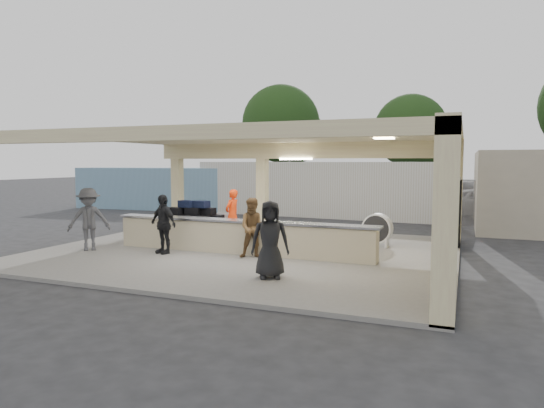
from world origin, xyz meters
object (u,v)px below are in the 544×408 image
at_px(passenger_a, 254,228).
at_px(passenger_b, 163,224).
at_px(car_dark, 463,197).
at_px(luggage_cart, 191,218).
at_px(baggage_counter, 240,237).
at_px(passenger_d, 270,240).
at_px(container_blue, 153,188).
at_px(baggage_handler, 232,215).
at_px(passenger_c, 89,219).
at_px(car_white_a, 484,203).
at_px(drum_fan, 377,229).
at_px(container_white, 317,189).

bearing_deg(passenger_a, passenger_b, 164.99).
bearing_deg(car_dark, luggage_cart, 164.03).
xyz_separation_m(baggage_counter, passenger_d, (1.96, -2.50, 0.41)).
bearing_deg(luggage_cart, car_dark, 60.13).
bearing_deg(container_blue, passenger_a, -49.11).
relative_size(baggage_handler, passenger_c, 0.92).
distance_m(baggage_handler, car_dark, 16.09).
distance_m(baggage_handler, container_blue, 13.35).
xyz_separation_m(baggage_counter, luggage_cart, (-2.78, 1.86, 0.24)).
relative_size(passenger_c, container_blue, 0.20).
xyz_separation_m(passenger_d, car_white_a, (5.04, 16.03, -0.29)).
relative_size(luggage_cart, passenger_d, 1.28).
bearing_deg(car_white_a, container_blue, 90.70).
distance_m(car_dark, container_blue, 17.83).
bearing_deg(passenger_a, drum_fan, 25.14).
bearing_deg(drum_fan, baggage_handler, -165.38).
relative_size(drum_fan, car_dark, 0.22).
xyz_separation_m(baggage_counter, passenger_b, (-2.07, -0.85, 0.38)).
relative_size(luggage_cart, car_dark, 0.48).
bearing_deg(baggage_handler, drum_fan, 106.83).
distance_m(car_white_a, container_white, 8.33).
xyz_separation_m(baggage_counter, passenger_c, (-4.43, -1.28, 0.46)).
distance_m(luggage_cart, passenger_a, 4.17).
height_order(passenger_a, passenger_d, passenger_d).
bearing_deg(container_white, passenger_d, -73.91).
relative_size(drum_fan, passenger_a, 0.62).
distance_m(drum_fan, container_blue, 16.97).
relative_size(luggage_cart, baggage_handler, 1.33).
xyz_separation_m(luggage_cart, drum_fan, (6.32, 0.79, -0.17)).
bearing_deg(passenger_b, baggage_counter, 39.15).
distance_m(baggage_handler, passenger_a, 3.31).
relative_size(passenger_b, passenger_c, 0.92).
xyz_separation_m(car_white_a, container_white, (-8.03, -2.13, 0.68)).
height_order(luggage_cart, passenger_c, passenger_c).
height_order(drum_fan, passenger_d, passenger_d).
bearing_deg(car_white_a, baggage_handler, 137.42).
height_order(baggage_counter, container_white, container_white).
relative_size(luggage_cart, car_white_a, 0.47).
distance_m(luggage_cart, passenger_b, 2.81).
xyz_separation_m(luggage_cart, passenger_a, (3.44, -2.36, 0.12)).
distance_m(passenger_d, container_blue, 18.95).
bearing_deg(luggage_cart, passenger_a, -33.36).
distance_m(car_dark, container_white, 8.69).
bearing_deg(baggage_handler, car_dark, 163.92).
relative_size(passenger_d, container_blue, 0.19).
relative_size(baggage_handler, car_dark, 0.36).
relative_size(car_dark, container_white, 0.38).
relative_size(baggage_counter, luggage_cart, 3.57).
relative_size(drum_fan, baggage_handler, 0.60).
distance_m(passenger_a, passenger_b, 2.75).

